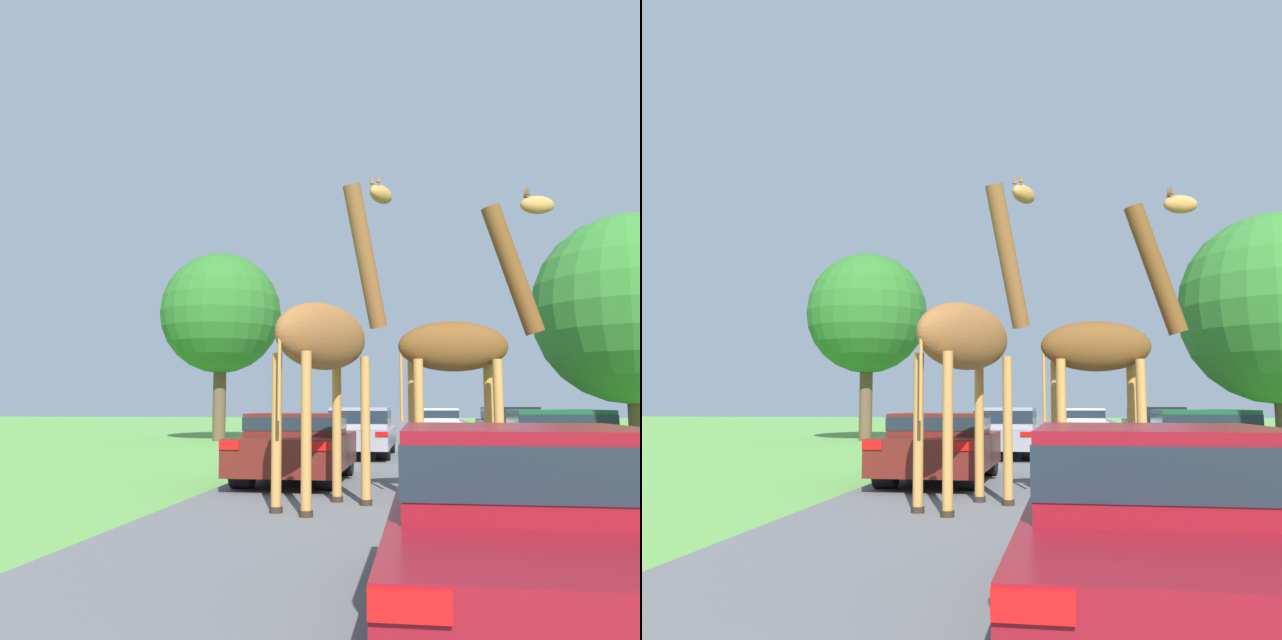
{
  "view_description": "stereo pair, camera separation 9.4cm",
  "coord_description": "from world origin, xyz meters",
  "views": [
    {
      "loc": [
        -0.1,
        -0.66,
        1.44
      ],
      "look_at": [
        -1.55,
        8.91,
        2.66
      ],
      "focal_mm": 38.0,
      "sensor_mm": 36.0,
      "label": 1
    },
    {
      "loc": [
        -0.01,
        -0.64,
        1.44
      ],
      "look_at": [
        -1.55,
        8.91,
        2.66
      ],
      "focal_mm": 38.0,
      "sensor_mm": 36.0,
      "label": 2
    }
  ],
  "objects": [
    {
      "name": "giraffe_companion",
      "position": [
        0.58,
        10.24,
        2.42
      ],
      "size": [
        2.63,
        0.94,
        4.99
      ],
      "rotation": [
        0.0,
        0.0,
        -1.38
      ],
      "color": "#B77F3D",
      "rests_on": "ground"
    },
    {
      "name": "car_queue_right",
      "position": [
        2.59,
        21.6,
        0.75
      ],
      "size": [
        1.79,
        4.53,
        1.38
      ],
      "color": "black",
      "rests_on": "ground"
    },
    {
      "name": "car_rear_follower",
      "position": [
        0.47,
        26.91,
        0.72
      ],
      "size": [
        1.71,
        4.29,
        1.31
      ],
      "color": "silver",
      "rests_on": "ground"
    },
    {
      "name": "tree_left_edge",
      "position": [
        6.26,
        21.24,
        4.39
      ],
      "size": [
        5.89,
        5.89,
        7.34
      ],
      "color": "brown",
      "rests_on": "ground"
    },
    {
      "name": "car_far_ahead",
      "position": [
        -1.86,
        18.85,
        0.74
      ],
      "size": [
        1.77,
        4.78,
        1.37
      ],
      "color": "gray",
      "rests_on": "ground"
    },
    {
      "name": "car_lead_maroon",
      "position": [
        0.54,
        4.14,
        0.7
      ],
      "size": [
        1.73,
        4.39,
        1.29
      ],
      "color": "maroon",
      "rests_on": "ground"
    },
    {
      "name": "car_verge_right",
      "position": [
        -2.49,
        12.22,
        0.69
      ],
      "size": [
        1.86,
        4.05,
        1.28
      ],
      "color": "#561914",
      "rests_on": "ground"
    },
    {
      "name": "giraffe_near_road",
      "position": [
        -1.43,
        9.05,
        2.48
      ],
      "size": [
        1.79,
        2.6,
        5.21
      ],
      "rotation": [
        0.0,
        0.0,
        -0.54
      ],
      "color": "#B77F3D",
      "rests_on": "ground"
    },
    {
      "name": "car_queue_left",
      "position": [
        2.44,
        12.93,
        0.73
      ],
      "size": [
        1.89,
        4.14,
        1.35
      ],
      "color": "#144C28",
      "rests_on": "ground"
    },
    {
      "name": "tree_centre_back",
      "position": [
        -8.35,
        26.26,
        5.21
      ],
      "size": [
        4.98,
        4.98,
        7.73
      ],
      "color": "brown",
      "rests_on": "ground"
    },
    {
      "name": "road",
      "position": [
        0.0,
        30.0,
        0.0
      ],
      "size": [
        7.44,
        120.0,
        0.0
      ],
      "color": "#5B5B5E",
      "rests_on": "ground"
    }
  ]
}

